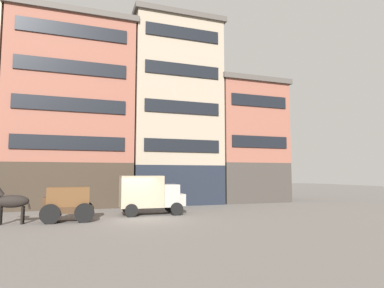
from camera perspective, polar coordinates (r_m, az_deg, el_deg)
ground_plane at (r=20.44m, az=-9.41°, el=-12.94°), size 120.00×120.00×0.00m
building_center_left at (r=30.69m, az=-20.35°, el=5.17°), size 10.50×7.42×16.20m
building_center_right at (r=31.96m, az=-3.52°, el=5.65°), size 8.59×7.42×17.52m
building_far_right at (r=34.44m, az=8.85°, el=0.43°), size 7.48×7.42×12.18m
cargo_wagon at (r=20.37m, az=-21.03°, el=-9.44°), size 2.94×1.58×1.98m
draft_horse at (r=20.65m, az=-29.32°, el=-8.72°), size 2.35×0.64×2.30m
delivery_truck_near at (r=22.51m, az=-7.44°, el=-8.61°), size 4.41×2.25×2.62m
pedestrian_officer at (r=26.38m, az=-2.76°, el=-9.10°), size 0.51×0.51×1.79m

